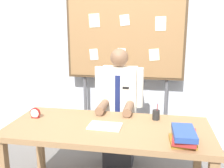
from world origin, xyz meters
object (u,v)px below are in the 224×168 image
person (119,114)px  open_notebook (105,126)px  desk (108,135)px  pen_holder (156,115)px  bulletin_board (125,40)px  book_stack (184,136)px  desk_clock (35,113)px

person → open_notebook: bearing=-92.3°
desk → open_notebook: (-0.03, -0.02, 0.09)m
person → open_notebook: 0.66m
pen_holder → person: bearing=137.8°
open_notebook → bulletin_board: bearing=88.6°
bulletin_board → pen_holder: (0.42, -0.83, -0.67)m
book_stack → desk_clock: size_ratio=3.19×
bulletin_board → desk_clock: 1.42m
book_stack → desk_clock: book_stack is taller
open_notebook → pen_holder: (0.45, 0.27, 0.04)m
bulletin_board → book_stack: 1.60m
person → pen_holder: (0.42, -0.39, 0.15)m
pen_holder → bulletin_board: bearing=117.0°
bulletin_board → desk_clock: bearing=-126.8°
person → desk: bearing=-90.0°
open_notebook → desk_clock: 0.73m
book_stack → desk_clock: (-1.39, 0.31, -0.01)m
desk → book_stack: 0.70m
person → pen_holder: person is taller
desk → person: (0.00, 0.63, -0.02)m
person → pen_holder: bearing=-42.2°
desk → desk_clock: 0.77m
person → desk_clock: (-0.75, -0.55, 0.15)m
person → book_stack: (0.64, -0.87, 0.16)m
desk → desk_clock: bearing=174.3°
desk → bulletin_board: bearing=90.0°
desk → bulletin_board: bulletin_board is taller
person → pen_holder: 0.59m
book_stack → open_notebook: 0.71m
person → bulletin_board: bearing=90.0°
desk → open_notebook: 0.10m
desk → bulletin_board: size_ratio=0.91×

